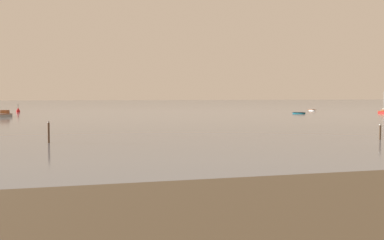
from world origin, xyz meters
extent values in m
cube|color=gray|center=(-39.47, 66.62, 0.22)|extent=(3.59, 4.78, 0.87)
cone|color=gray|center=(-38.45, 68.70, 0.22)|extent=(2.17, 2.01, 1.74)
cube|color=brown|center=(-39.44, 66.67, 0.54)|extent=(3.66, 4.88, 0.10)
cube|color=brown|center=(-39.00, 67.57, 0.99)|extent=(1.70, 1.56, 0.68)
cube|color=#384751|center=(-38.77, 68.05, 1.04)|extent=(1.29, 0.80, 0.54)
cube|color=brown|center=(44.99, 62.65, 0.72)|extent=(0.84, 1.17, 0.30)
cylinder|color=#B7BABF|center=(45.00, 62.84, 2.83)|extent=(0.08, 0.08, 4.51)
ellipsoid|color=white|center=(38.26, 83.70, 0.12)|extent=(1.38, 3.36, 0.52)
cube|color=brown|center=(38.26, 83.70, 0.34)|extent=(1.33, 3.10, 0.07)
cube|color=brown|center=(38.26, 83.70, 0.26)|extent=(1.02, 0.29, 0.05)
ellipsoid|color=#197084|center=(24.30, 65.66, 0.11)|extent=(2.95, 3.01, 0.50)
cube|color=black|center=(24.30, 65.66, 0.32)|extent=(2.76, 2.82, 0.07)
cube|color=black|center=(24.30, 65.66, 0.25)|extent=(0.84, 0.81, 0.05)
cylinder|color=red|center=(-37.85, 93.60, 0.17)|extent=(0.90, 0.90, 0.70)
cone|color=red|center=(-37.85, 93.60, 0.87)|extent=(0.72, 0.72, 0.70)
cylinder|color=black|center=(-37.85, 93.60, 1.67)|extent=(0.10, 0.10, 0.90)
cylinder|color=#493323|center=(-31.16, 10.06, 0.84)|extent=(0.18, 0.18, 2.11)
cylinder|color=silver|center=(-31.16, 10.06, 1.84)|extent=(0.22, 0.22, 0.08)
cylinder|color=#453323|center=(-0.88, 4.49, 0.65)|extent=(0.18, 0.18, 1.64)
cylinder|color=silver|center=(-0.88, 4.49, 1.41)|extent=(0.22, 0.22, 0.08)
camera|label=1|loc=(-31.43, -35.04, 4.19)|focal=45.99mm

